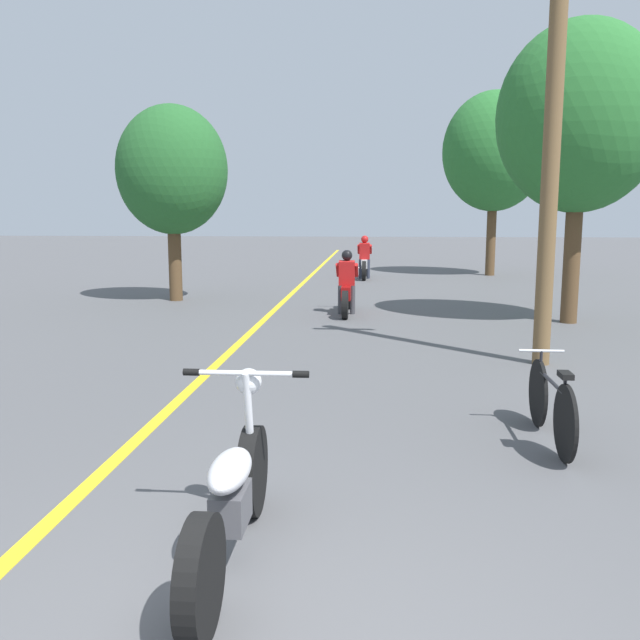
{
  "coord_description": "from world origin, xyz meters",
  "views": [
    {
      "loc": [
        0.56,
        -2.78,
        2.14
      ],
      "look_at": [
        -0.09,
        5.05,
        0.9
      ],
      "focal_mm": 38.0,
      "sensor_mm": 36.0,
      "label": 1
    }
  ],
  "objects": [
    {
      "name": "motorcycle_rider_lead",
      "position": [
        -0.07,
        11.65,
        0.52
      ],
      "size": [
        0.5,
        2.1,
        1.37
      ],
      "color": "black",
      "rests_on": "ground"
    },
    {
      "name": "motorcycle_foreground",
      "position": [
        -0.3,
        1.09,
        0.42
      ],
      "size": [
        0.85,
        2.09,
        1.1
      ],
      "color": "black",
      "rests_on": "ground"
    },
    {
      "name": "utility_pole",
      "position": [
        2.93,
        6.96,
        3.28
      ],
      "size": [
        1.1,
        0.24,
        6.37
      ],
      "color": "brown",
      "rests_on": "ground"
    },
    {
      "name": "roadside_tree_left",
      "position": [
        -4.38,
        13.54,
        3.15
      ],
      "size": [
        2.69,
        2.42,
        4.72
      ],
      "color": "#513A23",
      "rests_on": "ground"
    },
    {
      "name": "roadside_tree_right_near",
      "position": [
        4.36,
        10.81,
        3.92
      ],
      "size": [
        3.12,
        2.81,
        5.73
      ],
      "color": "#513A23",
      "rests_on": "ground"
    },
    {
      "name": "bicycle_parked",
      "position": [
        2.21,
        3.52,
        0.37
      ],
      "size": [
        0.44,
        1.7,
        0.8
      ],
      "color": "black",
      "rests_on": "ground"
    },
    {
      "name": "roadside_tree_right_far",
      "position": [
        4.5,
        21.18,
        4.2
      ],
      "size": [
        3.5,
        3.15,
        6.23
      ],
      "color": "#513A23",
      "rests_on": "ground"
    },
    {
      "name": "lane_stripe_center",
      "position": [
        -1.7,
        13.05,
        0.0
      ],
      "size": [
        0.14,
        48.0,
        0.01
      ],
      "primitive_type": "cube",
      "color": "yellow",
      "rests_on": "ground"
    },
    {
      "name": "motorcycle_rider_far",
      "position": [
        0.17,
        19.68,
        0.54
      ],
      "size": [
        0.5,
        2.1,
        1.41
      ],
      "color": "black",
      "rests_on": "ground"
    }
  ]
}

